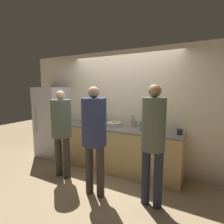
{
  "coord_description": "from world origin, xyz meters",
  "views": [
    {
      "loc": [
        1.62,
        -2.91,
        1.77
      ],
      "look_at": [
        0.0,
        0.15,
        1.3
      ],
      "focal_mm": 28.0,
      "sensor_mm": 36.0,
      "label": 1
    }
  ],
  "objects_px": {
    "person_right": "(153,136)",
    "fruit_bowl": "(113,124)",
    "cup_black": "(180,132)",
    "cup_red": "(107,122)",
    "person_left": "(61,125)",
    "bottle_dark": "(85,121)",
    "bottle_green": "(142,126)",
    "utensil_crock": "(133,123)",
    "refrigerator": "(53,122)",
    "potted_plant": "(102,117)",
    "person_center": "(94,130)"
  },
  "relations": [
    {
      "from": "fruit_bowl",
      "to": "bottle_green",
      "type": "xyz_separation_m",
      "value": [
        0.7,
        -0.12,
        0.06
      ]
    },
    {
      "from": "person_right",
      "to": "fruit_bowl",
      "type": "bearing_deg",
      "value": 141.6
    },
    {
      "from": "bottle_green",
      "to": "bottle_dark",
      "type": "height_order",
      "value": "bottle_green"
    },
    {
      "from": "utensil_crock",
      "to": "cup_red",
      "type": "relative_size",
      "value": 2.87
    },
    {
      "from": "bottle_dark",
      "to": "cup_red",
      "type": "xyz_separation_m",
      "value": [
        0.49,
        0.2,
        -0.02
      ]
    },
    {
      "from": "person_right",
      "to": "cup_red",
      "type": "relative_size",
      "value": 21.04
    },
    {
      "from": "person_left",
      "to": "cup_black",
      "type": "bearing_deg",
      "value": 20.26
    },
    {
      "from": "bottle_green",
      "to": "fruit_bowl",
      "type": "bearing_deg",
      "value": 170.3
    },
    {
      "from": "bottle_dark",
      "to": "utensil_crock",
      "type": "bearing_deg",
      "value": 10.66
    },
    {
      "from": "utensil_crock",
      "to": "person_left",
      "type": "bearing_deg",
      "value": -138.01
    },
    {
      "from": "potted_plant",
      "to": "person_center",
      "type": "bearing_deg",
      "value": -63.77
    },
    {
      "from": "refrigerator",
      "to": "person_center",
      "type": "relative_size",
      "value": 1.0
    },
    {
      "from": "refrigerator",
      "to": "person_left",
      "type": "xyz_separation_m",
      "value": [
        1.04,
        -0.76,
        0.16
      ]
    },
    {
      "from": "cup_red",
      "to": "potted_plant",
      "type": "bearing_deg",
      "value": 165.77
    },
    {
      "from": "person_center",
      "to": "cup_black",
      "type": "xyz_separation_m",
      "value": [
        1.18,
        0.98,
        -0.11
      ]
    },
    {
      "from": "person_left",
      "to": "bottle_dark",
      "type": "relative_size",
      "value": 10.04
    },
    {
      "from": "fruit_bowl",
      "to": "bottle_green",
      "type": "bearing_deg",
      "value": -9.7
    },
    {
      "from": "bottle_green",
      "to": "refrigerator",
      "type": "bearing_deg",
      "value": 179.22
    },
    {
      "from": "bottle_green",
      "to": "potted_plant",
      "type": "distance_m",
      "value": 1.15
    },
    {
      "from": "bottle_dark",
      "to": "person_left",
      "type": "bearing_deg",
      "value": -88.82
    },
    {
      "from": "fruit_bowl",
      "to": "potted_plant",
      "type": "xyz_separation_m",
      "value": [
        -0.4,
        0.18,
        0.1
      ]
    },
    {
      "from": "person_right",
      "to": "potted_plant",
      "type": "height_order",
      "value": "person_right"
    },
    {
      "from": "bottle_dark",
      "to": "cup_black",
      "type": "distance_m",
      "value": 2.1
    },
    {
      "from": "person_right",
      "to": "utensil_crock",
      "type": "bearing_deg",
      "value": 124.24
    },
    {
      "from": "cup_red",
      "to": "bottle_dark",
      "type": "bearing_deg",
      "value": -158.27
    },
    {
      "from": "bottle_dark",
      "to": "cup_red",
      "type": "bearing_deg",
      "value": 21.73
    },
    {
      "from": "fruit_bowl",
      "to": "utensil_crock",
      "type": "relative_size",
      "value": 1.45
    },
    {
      "from": "utensil_crock",
      "to": "person_center",
      "type": "bearing_deg",
      "value": -99.66
    },
    {
      "from": "refrigerator",
      "to": "utensil_crock",
      "type": "xyz_separation_m",
      "value": [
        2.15,
        0.24,
        0.12
      ]
    },
    {
      "from": "person_center",
      "to": "potted_plant",
      "type": "height_order",
      "value": "person_center"
    },
    {
      "from": "bottle_green",
      "to": "cup_red",
      "type": "bearing_deg",
      "value": 164.51
    },
    {
      "from": "refrigerator",
      "to": "utensil_crock",
      "type": "bearing_deg",
      "value": 6.35
    },
    {
      "from": "person_center",
      "to": "person_right",
      "type": "relative_size",
      "value": 0.99
    },
    {
      "from": "potted_plant",
      "to": "bottle_dark",
      "type": "bearing_deg",
      "value": -142.11
    },
    {
      "from": "refrigerator",
      "to": "person_right",
      "type": "height_order",
      "value": "person_right"
    },
    {
      "from": "cup_black",
      "to": "cup_red",
      "type": "height_order",
      "value": "cup_black"
    },
    {
      "from": "person_right",
      "to": "utensil_crock",
      "type": "height_order",
      "value": "person_right"
    },
    {
      "from": "person_right",
      "to": "person_center",
      "type": "bearing_deg",
      "value": -169.38
    },
    {
      "from": "cup_black",
      "to": "person_left",
      "type": "bearing_deg",
      "value": -159.74
    },
    {
      "from": "bottle_dark",
      "to": "potted_plant",
      "type": "height_order",
      "value": "potted_plant"
    },
    {
      "from": "person_left",
      "to": "person_right",
      "type": "relative_size",
      "value": 0.95
    },
    {
      "from": "fruit_bowl",
      "to": "cup_black",
      "type": "relative_size",
      "value": 3.7
    },
    {
      "from": "refrigerator",
      "to": "person_left",
      "type": "height_order",
      "value": "refrigerator"
    },
    {
      "from": "bottle_dark",
      "to": "cup_red",
      "type": "relative_size",
      "value": 1.99
    },
    {
      "from": "bottle_dark",
      "to": "cup_black",
      "type": "bearing_deg",
      "value": -0.48
    },
    {
      "from": "bottle_green",
      "to": "cup_black",
      "type": "xyz_separation_m",
      "value": [
        0.68,
        0.04,
        -0.05
      ]
    },
    {
      "from": "person_right",
      "to": "bottle_dark",
      "type": "xyz_separation_m",
      "value": [
        -1.83,
        0.82,
        -0.07
      ]
    },
    {
      "from": "cup_red",
      "to": "potted_plant",
      "type": "xyz_separation_m",
      "value": [
        -0.18,
        0.05,
        0.1
      ]
    },
    {
      "from": "refrigerator",
      "to": "person_right",
      "type": "bearing_deg",
      "value": -15.58
    },
    {
      "from": "person_center",
      "to": "person_right",
      "type": "height_order",
      "value": "person_right"
    }
  ]
}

